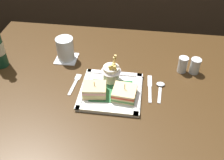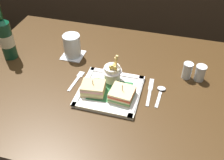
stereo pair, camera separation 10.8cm
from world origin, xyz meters
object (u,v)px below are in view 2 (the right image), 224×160
object	(u,v)px
water_glass	(72,47)
pepper_shaker	(200,74)
square_plate	(109,91)
fork	(77,80)
spoon	(161,91)
dining_table	(114,99)
beer_bottle	(6,38)
sandwich_half_left	(93,88)
fries_cup	(112,71)
salt_shaker	(187,71)
knife	(150,91)
sandwich_half_right	(122,94)

from	to	relation	value
water_glass	pepper_shaker	xyz separation A→B (m)	(0.59, -0.02, -0.02)
square_plate	pepper_shaker	distance (m)	0.39
fork	spoon	world-z (taller)	spoon
dining_table	beer_bottle	xyz separation A→B (m)	(-0.52, 0.05, 0.21)
dining_table	sandwich_half_left	world-z (taller)	sandwich_half_left
fries_cup	fork	world-z (taller)	fries_cup
sandwich_half_left	fries_cup	size ratio (longest dim) A/B	0.83
sandwich_half_left	beer_bottle	xyz separation A→B (m)	(-0.46, 0.14, 0.07)
fries_cup	beer_bottle	size ratio (longest dim) A/B	0.45
square_plate	sandwich_half_left	distance (m)	0.07
beer_bottle	water_glass	bearing A→B (deg)	17.08
square_plate	salt_shaker	distance (m)	0.35
fork	knife	xyz separation A→B (m)	(0.32, 0.02, 0.00)
square_plate	fries_cup	world-z (taller)	fries_cup
fries_cup	water_glass	bearing A→B (deg)	149.50
salt_shaker	pepper_shaker	xyz separation A→B (m)	(0.05, 0.00, -0.00)
dining_table	spoon	xyz separation A→B (m)	(0.20, -0.01, 0.11)
dining_table	water_glass	size ratio (longest dim) A/B	12.28
salt_shaker	spoon	bearing A→B (deg)	-127.05
dining_table	salt_shaker	bearing A→B (deg)	21.54
beer_bottle	salt_shaker	size ratio (longest dim) A/B	3.62
water_glass	fork	xyz separation A→B (m)	(0.08, -0.16, -0.05)
sandwich_half_left	spoon	distance (m)	0.28
sandwich_half_left	beer_bottle	distance (m)	0.49
sandwich_half_right	spoon	xyz separation A→B (m)	(0.14, 0.08, -0.03)
salt_shaker	sandwich_half_left	bearing A→B (deg)	-149.60
water_glass	fork	world-z (taller)	water_glass
square_plate	dining_table	bearing A→B (deg)	86.57
sandwich_half_left	fries_cup	xyz separation A→B (m)	(0.05, 0.09, 0.03)
sandwich_half_left	salt_shaker	size ratio (longest dim) A/B	1.35
dining_table	beer_bottle	distance (m)	0.57
dining_table	sandwich_half_right	distance (m)	0.17
beer_bottle	salt_shaker	bearing A→B (deg)	4.61
fries_cup	pepper_shaker	world-z (taller)	fries_cup
square_plate	sandwich_half_right	distance (m)	0.07
dining_table	fries_cup	distance (m)	0.16
sandwich_half_right	pepper_shaker	xyz separation A→B (m)	(0.29, 0.21, 0.00)
spoon	water_glass	bearing A→B (deg)	161.86
fork	pepper_shaker	size ratio (longest dim) A/B	1.91
fries_cup	sandwich_half_left	bearing A→B (deg)	-120.37
sandwich_half_left	pepper_shaker	world-z (taller)	sandwich_half_left
dining_table	fries_cup	xyz separation A→B (m)	(-0.01, -0.00, 0.16)
pepper_shaker	square_plate	bearing A→B (deg)	-152.49
water_glass	square_plate	bearing A→B (deg)	-40.29
knife	spoon	xyz separation A→B (m)	(0.04, 0.00, 0.00)
square_plate	sandwich_half_left	bearing A→B (deg)	-156.06
square_plate	water_glass	distance (m)	0.32
knife	salt_shaker	xyz separation A→B (m)	(0.14, 0.13, 0.03)
knife	fork	bearing A→B (deg)	-177.16
square_plate	spoon	world-z (taller)	square_plate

